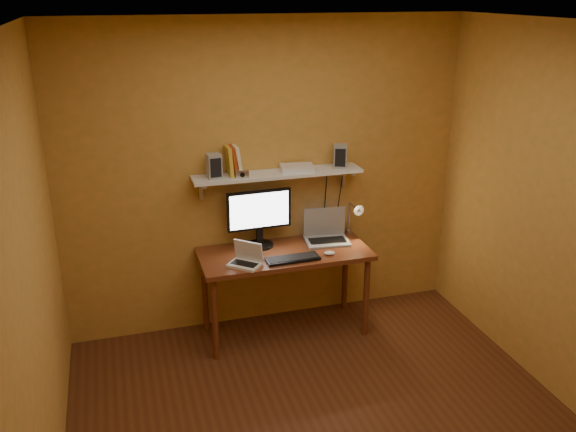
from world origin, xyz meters
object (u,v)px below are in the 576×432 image
object	(u,v)px
laptop	(326,232)
router	(297,168)
speaker_right	(340,156)
shelf_camera	(243,174)
keyboard	(293,259)
wall_shelf	(278,174)
netbook	(246,258)
desk_lamp	(354,215)
mouse	(330,253)
speaker_left	(214,166)
desk	(285,261)
monitor	(259,215)

from	to	relation	value
laptop	router	size ratio (longest dim) A/B	1.44
laptop	speaker_right	bearing A→B (deg)	29.09
shelf_camera	router	world-z (taller)	shelf_camera
router	keyboard	bearing A→B (deg)	-111.66
wall_shelf	keyboard	bearing A→B (deg)	-87.74
netbook	router	world-z (taller)	router
laptop	desk_lamp	distance (m)	0.29
keyboard	mouse	xyz separation A→B (m)	(0.32, 0.01, 0.00)
netbook	keyboard	bearing A→B (deg)	37.45
laptop	mouse	size ratio (longest dim) A/B	4.36
netbook	shelf_camera	distance (m)	0.66
speaker_right	speaker_left	bearing A→B (deg)	-159.97
mouse	router	world-z (taller)	router
desk	wall_shelf	bearing A→B (deg)	90.00
wall_shelf	router	bearing A→B (deg)	2.55
wall_shelf	speaker_left	distance (m)	0.54
shelf_camera	laptop	bearing A→B (deg)	0.81
wall_shelf	monitor	distance (m)	0.37
shelf_camera	wall_shelf	bearing A→B (deg)	12.65
desk	monitor	xyz separation A→B (m)	(-0.17, 0.18, 0.36)
mouse	desk_lamp	size ratio (longest dim) A/B	0.24
wall_shelf	speaker_right	distance (m)	0.55
monitor	shelf_camera	size ratio (longest dim) A/B	5.01
wall_shelf	desk_lamp	size ratio (longest dim) A/B	3.73
shelf_camera	router	xyz separation A→B (m)	(0.47, 0.08, -0.01)
keyboard	speaker_left	xyz separation A→B (m)	(-0.54, 0.36, 0.71)
desk	monitor	size ratio (longest dim) A/B	2.59
desk	speaker_right	bearing A→B (deg)	19.48
desk	wall_shelf	size ratio (longest dim) A/B	1.00
monitor	netbook	size ratio (longest dim) A/B	1.82
mouse	shelf_camera	world-z (taller)	shelf_camera
mouse	router	xyz separation A→B (m)	(-0.17, 0.36, 0.63)
wall_shelf	desk_lamp	xyz separation A→B (m)	(0.66, -0.07, -0.40)
laptop	speaker_left	distance (m)	1.14
speaker_right	monitor	bearing A→B (deg)	-159.13
laptop	router	xyz separation A→B (m)	(-0.24, 0.07, 0.57)
desk	keyboard	size ratio (longest dim) A/B	3.26
laptop	desk_lamp	xyz separation A→B (m)	(0.25, -0.01, 0.14)
wall_shelf	monitor	xyz separation A→B (m)	(-0.17, -0.02, -0.33)
wall_shelf	monitor	bearing A→B (deg)	-174.26
keyboard	desk_lamp	bearing A→B (deg)	23.77
mouse	speaker_right	distance (m)	0.82
laptop	desk_lamp	world-z (taller)	desk_lamp
desk_lamp	laptop	bearing A→B (deg)	178.02
desk_lamp	router	world-z (taller)	router
monitor	mouse	xyz separation A→B (m)	(0.50, -0.34, -0.26)
desk	keyboard	bearing A→B (deg)	-85.28
laptop	keyboard	size ratio (longest dim) A/B	0.91
speaker_right	desk	bearing A→B (deg)	-140.70
wall_shelf	netbook	size ratio (longest dim) A/B	4.71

